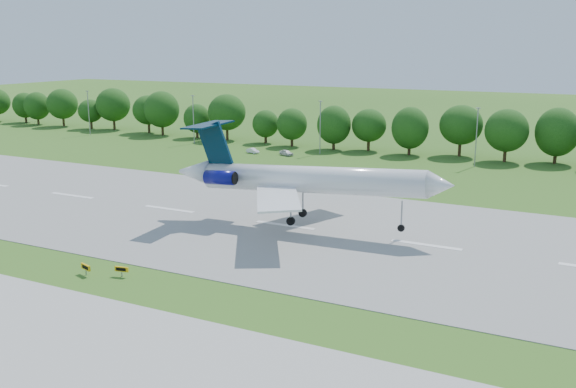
% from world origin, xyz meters
% --- Properties ---
extents(ground, '(600.00, 600.00, 0.00)m').
position_xyz_m(ground, '(0.00, 0.00, 0.00)').
color(ground, '#2B5516').
rests_on(ground, ground).
extents(runway, '(400.00, 45.00, 0.08)m').
position_xyz_m(runway, '(0.00, 25.00, 0.04)').
color(runway, gray).
rests_on(runway, ground).
extents(taxiway, '(400.00, 23.00, 0.08)m').
position_xyz_m(taxiway, '(0.00, -18.00, 0.04)').
color(taxiway, '#ADADA8').
rests_on(taxiway, ground).
extents(tree_line, '(288.40, 8.40, 10.40)m').
position_xyz_m(tree_line, '(0.00, 92.00, 6.19)').
color(tree_line, '#382314').
rests_on(tree_line, ground).
extents(light_poles, '(175.90, 0.25, 12.19)m').
position_xyz_m(light_poles, '(-2.50, 82.00, 6.34)').
color(light_poles, gray).
rests_on(light_poles, ground).
extents(airliner, '(39.65, 28.79, 13.26)m').
position_xyz_m(airliner, '(2.01, 24.84, 7.06)').
color(airliner, white).
rests_on(airliner, ground).
extents(taxi_sign_left, '(1.63, 0.48, 1.14)m').
position_xyz_m(taxi_sign_left, '(-6.87, -0.92, 0.84)').
color(taxi_sign_left, gray).
rests_on(taxi_sign_left, ground).
extents(taxi_sign_centre, '(1.74, 0.73, 1.24)m').
position_xyz_m(taxi_sign_centre, '(-10.71, -2.32, 0.91)').
color(taxi_sign_centre, gray).
rests_on(taxi_sign_centre, ground).
extents(service_vehicle_a, '(3.67, 2.29, 1.14)m').
position_xyz_m(service_vehicle_a, '(-34.38, 75.93, 0.57)').
color(service_vehicle_a, white).
rests_on(service_vehicle_a, ground).
extents(service_vehicle_b, '(4.11, 2.97, 1.30)m').
position_xyz_m(service_vehicle_b, '(-25.90, 76.52, 0.65)').
color(service_vehicle_b, silver).
rests_on(service_vehicle_b, ground).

